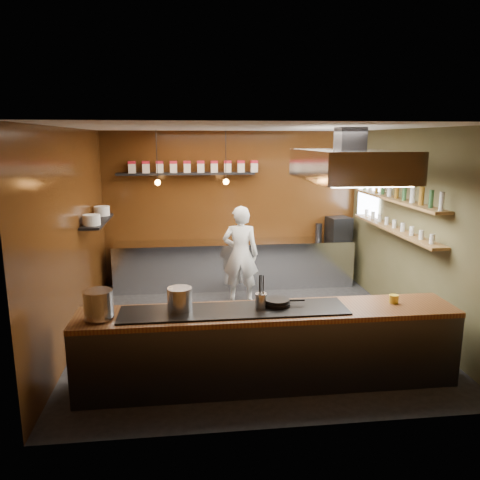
{
  "coord_description": "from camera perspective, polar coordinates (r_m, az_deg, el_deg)",
  "views": [
    {
      "loc": [
        -0.92,
        -6.62,
        2.85
      ],
      "look_at": [
        -0.1,
        0.4,
        1.32
      ],
      "focal_mm": 35.0,
      "sensor_mm": 36.0,
      "label": 1
    }
  ],
  "objects": [
    {
      "name": "back_wall",
      "position": [
        9.26,
        -0.89,
        3.87
      ],
      "size": [
        5.0,
        0.0,
        5.0
      ],
      "primitive_type": "plane",
      "rotation": [
        1.57,
        0.0,
        0.0
      ],
      "color": "#38180A",
      "rests_on": "ground"
    },
    {
      "name": "left_wall",
      "position": [
        6.93,
        -19.69,
        0.31
      ],
      "size": [
        0.0,
        5.0,
        5.0
      ],
      "primitive_type": "plane",
      "rotation": [
        1.57,
        0.0,
        1.57
      ],
      "color": "#38180A",
      "rests_on": "ground"
    },
    {
      "name": "tin_shelf",
      "position": [
        9.0,
        -6.58,
        8.03
      ],
      "size": [
        2.6,
        0.26,
        0.04
      ],
      "primitive_type": "cube",
      "color": "black",
      "rests_on": "back_wall"
    },
    {
      "name": "bottle_shelf_lower",
      "position": [
        7.77,
        18.27,
        1.26
      ],
      "size": [
        0.26,
        2.8,
        0.04
      ],
      "primitive_type": "cube",
      "color": "brown",
      "rests_on": "right_wall"
    },
    {
      "name": "storage_tins",
      "position": [
        8.99,
        -5.64,
        8.89
      ],
      "size": [
        2.43,
        0.13,
        0.22
      ],
      "color": "beige",
      "rests_on": "tin_shelf"
    },
    {
      "name": "pass_counter",
      "position": [
        5.63,
        3.43,
        -12.82
      ],
      "size": [
        4.4,
        0.72,
        0.94
      ],
      "color": "#38383D",
      "rests_on": "floor"
    },
    {
      "name": "bottle_shelf_upper",
      "position": [
        7.7,
        18.5,
        4.69
      ],
      "size": [
        0.26,
        2.8,
        0.04
      ],
      "primitive_type": "cube",
      "color": "brown",
      "rests_on": "right_wall"
    },
    {
      "name": "butter_jar",
      "position": [
        5.94,
        18.23,
        -6.83
      ],
      "size": [
        0.14,
        0.14,
        0.1
      ],
      "primitive_type": "cylinder",
      "rotation": [
        0.0,
        0.0,
        -0.33
      ],
      "color": "gold",
      "rests_on": "pass_counter"
    },
    {
      "name": "extractor_hood",
      "position": [
        6.61,
        13.14,
        8.95
      ],
      "size": [
        1.2,
        2.0,
        0.72
      ],
      "color": "#38383D",
      "rests_on": "ceiling"
    },
    {
      "name": "right_wall",
      "position": [
        7.57,
        20.33,
        1.21
      ],
      "size": [
        0.0,
        5.0,
        5.0
      ],
      "primitive_type": "plane",
      "rotation": [
        1.57,
        0.0,
        -1.57
      ],
      "color": "#494829",
      "rests_on": "ground"
    },
    {
      "name": "frying_pan",
      "position": [
        5.53,
        4.61,
        -7.59
      ],
      "size": [
        0.47,
        0.3,
        0.08
      ],
      "color": "black",
      "rests_on": "pass_counter"
    },
    {
      "name": "plate_stacks",
      "position": [
        7.84,
        -17.04,
        2.91
      ],
      "size": [
        0.26,
        1.16,
        0.16
      ],
      "color": "silver",
      "rests_on": "plate_shelf"
    },
    {
      "name": "utensil_crock",
      "position": [
        5.42,
        2.59,
        -7.41
      ],
      "size": [
        0.17,
        0.17,
        0.17
      ],
      "primitive_type": "cylinder",
      "rotation": [
        0.0,
        0.0,
        -0.27
      ],
      "color": "silver",
      "rests_on": "pass_counter"
    },
    {
      "name": "window_pane",
      "position": [
        9.02,
        15.39,
        5.77
      ],
      "size": [
        0.0,
        1.0,
        1.0
      ],
      "primitive_type": "plane",
      "rotation": [
        1.57,
        0.0,
        -1.57
      ],
      "color": "white",
      "rests_on": "right_wall"
    },
    {
      "name": "chef",
      "position": [
        8.2,
        0.06,
        -1.77
      ],
      "size": [
        0.69,
        0.51,
        1.72
      ],
      "primitive_type": "imported",
      "rotation": [
        0.0,
        0.0,
        2.98
      ],
      "color": "silver",
      "rests_on": "floor"
    },
    {
      "name": "espresso_machine",
      "position": [
        9.53,
        11.95,
        1.48
      ],
      "size": [
        0.49,
        0.47,
        0.43
      ],
      "primitive_type": "cube",
      "rotation": [
        0.0,
        0.0,
        0.17
      ],
      "color": "black",
      "rests_on": "prep_counter"
    },
    {
      "name": "pendant_left",
      "position": [
        8.36,
        -10.01,
        7.28
      ],
      "size": [
        0.1,
        0.1,
        0.95
      ],
      "color": "black",
      "rests_on": "ceiling"
    },
    {
      "name": "stockpot_large",
      "position": [
        5.33,
        -16.87,
        -7.5
      ],
      "size": [
        0.38,
        0.38,
        0.31
      ],
      "primitive_type": "cylinder",
      "rotation": [
        0.0,
        0.0,
        0.23
      ],
      "color": "#B8BABF",
      "rests_on": "pass_counter"
    },
    {
      "name": "floor",
      "position": [
        7.26,
        1.18,
        -10.85
      ],
      "size": [
        5.0,
        5.0,
        0.0
      ],
      "primitive_type": "plane",
      "color": "black",
      "rests_on": "ground"
    },
    {
      "name": "prep_counter",
      "position": [
        9.15,
        -0.66,
        -2.95
      ],
      "size": [
        4.6,
        0.65,
        0.9
      ],
      "primitive_type": "cube",
      "color": "silver",
      "rests_on": "floor"
    },
    {
      "name": "bottles",
      "position": [
        7.69,
        18.57,
        5.72
      ],
      "size": [
        0.06,
        2.66,
        0.24
      ],
      "color": "silver",
      "rests_on": "bottle_shelf_upper"
    },
    {
      "name": "wine_glasses",
      "position": [
        7.76,
        18.31,
        1.87
      ],
      "size": [
        0.07,
        2.37,
        0.13
      ],
      "color": "silver",
      "rests_on": "bottle_shelf_lower"
    },
    {
      "name": "stockpot_small",
      "position": [
        5.37,
        -7.35,
        -7.15
      ],
      "size": [
        0.29,
        0.29,
        0.26
      ],
      "primitive_type": "cylinder",
      "rotation": [
        0.0,
        0.0,
        0.04
      ],
      "color": "#B9BCC0",
      "rests_on": "pass_counter"
    },
    {
      "name": "pendant_right",
      "position": [
        8.38,
        -1.72,
        7.46
      ],
      "size": [
        0.1,
        0.1,
        0.95
      ],
      "color": "black",
      "rests_on": "ceiling"
    },
    {
      "name": "ceiling",
      "position": [
        6.68,
        1.29,
        13.54
      ],
      "size": [
        5.0,
        5.0,
        0.0
      ],
      "primitive_type": "plane",
      "rotation": [
        3.14,
        0.0,
        0.0
      ],
      "color": "silver",
      "rests_on": "back_wall"
    },
    {
      "name": "plate_shelf",
      "position": [
        7.86,
        -16.99,
        2.19
      ],
      "size": [
        0.3,
        1.4,
        0.04
      ],
      "primitive_type": "cube",
      "color": "black",
      "rests_on": "left_wall"
    }
  ]
}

